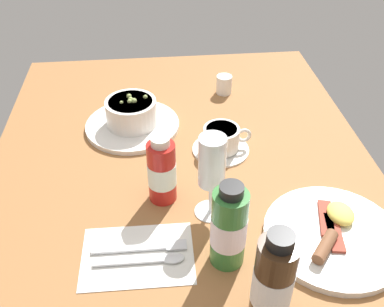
{
  "coord_description": "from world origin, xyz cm",
  "views": [
    {
      "loc": [
        72.29,
        -5.42,
        60.42
      ],
      "look_at": [
        1.64,
        1.68,
        5.19
      ],
      "focal_mm": 41.0,
      "sensor_mm": 36.0,
      "label": 1
    }
  ],
  "objects_px": {
    "sauce_bottle_brown": "(273,283)",
    "sauce_bottle_red": "(162,172)",
    "porridge_bowl": "(132,116)",
    "wine_glass": "(212,166)",
    "sauce_bottle_green": "(229,228)",
    "cutlery_setting": "(140,255)",
    "creamer_jug": "(224,84)",
    "breakfast_plate": "(333,234)",
    "coffee_cup": "(222,140)"
  },
  "relations": [
    {
      "from": "wine_glass",
      "to": "breakfast_plate",
      "type": "xyz_separation_m",
      "value": [
        0.09,
        0.21,
        -0.1
      ]
    },
    {
      "from": "sauce_bottle_red",
      "to": "wine_glass",
      "type": "bearing_deg",
      "value": 60.75
    },
    {
      "from": "porridge_bowl",
      "to": "sauce_bottle_brown",
      "type": "height_order",
      "value": "sauce_bottle_brown"
    },
    {
      "from": "porridge_bowl",
      "to": "breakfast_plate",
      "type": "height_order",
      "value": "porridge_bowl"
    },
    {
      "from": "sauce_bottle_green",
      "to": "creamer_jug",
      "type": "bearing_deg",
      "value": 171.54
    },
    {
      "from": "wine_glass",
      "to": "sauce_bottle_red",
      "type": "relative_size",
      "value": 1.2
    },
    {
      "from": "breakfast_plate",
      "to": "coffee_cup",
      "type": "bearing_deg",
      "value": -150.05
    },
    {
      "from": "cutlery_setting",
      "to": "breakfast_plate",
      "type": "bearing_deg",
      "value": 91.0
    },
    {
      "from": "porridge_bowl",
      "to": "sauce_bottle_red",
      "type": "relative_size",
      "value": 1.55
    },
    {
      "from": "porridge_bowl",
      "to": "wine_glass",
      "type": "xyz_separation_m",
      "value": [
        0.3,
        0.15,
        0.08
      ]
    },
    {
      "from": "porridge_bowl",
      "to": "sauce_bottle_brown",
      "type": "distance_m",
      "value": 0.57
    },
    {
      "from": "sauce_bottle_green",
      "to": "breakfast_plate",
      "type": "bearing_deg",
      "value": 97.6
    },
    {
      "from": "wine_glass",
      "to": "sauce_bottle_green",
      "type": "distance_m",
      "value": 0.12
    },
    {
      "from": "creamer_jug",
      "to": "sauce_bottle_brown",
      "type": "bearing_deg",
      "value": -3.44
    },
    {
      "from": "cutlery_setting",
      "to": "sauce_bottle_red",
      "type": "distance_m",
      "value": 0.16
    },
    {
      "from": "porridge_bowl",
      "to": "sauce_bottle_brown",
      "type": "bearing_deg",
      "value": 21.15
    },
    {
      "from": "porridge_bowl",
      "to": "wine_glass",
      "type": "bearing_deg",
      "value": 26.37
    },
    {
      "from": "sauce_bottle_red",
      "to": "sauce_bottle_brown",
      "type": "bearing_deg",
      "value": 27.3
    },
    {
      "from": "sauce_bottle_red",
      "to": "sauce_bottle_green",
      "type": "bearing_deg",
      "value": 31.79
    },
    {
      "from": "coffee_cup",
      "to": "porridge_bowl",
      "type": "bearing_deg",
      "value": -119.28
    },
    {
      "from": "cutlery_setting",
      "to": "breakfast_plate",
      "type": "height_order",
      "value": "breakfast_plate"
    },
    {
      "from": "coffee_cup",
      "to": "breakfast_plate",
      "type": "xyz_separation_m",
      "value": [
        0.28,
        0.16,
        -0.02
      ]
    },
    {
      "from": "porridge_bowl",
      "to": "coffee_cup",
      "type": "height_order",
      "value": "porridge_bowl"
    },
    {
      "from": "cutlery_setting",
      "to": "sauce_bottle_green",
      "type": "xyz_separation_m",
      "value": [
        0.02,
        0.15,
        0.07
      ]
    },
    {
      "from": "wine_glass",
      "to": "coffee_cup",
      "type": "bearing_deg",
      "value": 165.2
    },
    {
      "from": "porridge_bowl",
      "to": "breakfast_plate",
      "type": "relative_size",
      "value": 0.91
    },
    {
      "from": "coffee_cup",
      "to": "creamer_jug",
      "type": "distance_m",
      "value": 0.26
    },
    {
      "from": "sauce_bottle_red",
      "to": "breakfast_plate",
      "type": "relative_size",
      "value": 0.59
    },
    {
      "from": "porridge_bowl",
      "to": "wine_glass",
      "type": "distance_m",
      "value": 0.35
    },
    {
      "from": "coffee_cup",
      "to": "breakfast_plate",
      "type": "bearing_deg",
      "value": 29.95
    },
    {
      "from": "coffee_cup",
      "to": "sauce_bottle_red",
      "type": "bearing_deg",
      "value": -44.45
    },
    {
      "from": "coffee_cup",
      "to": "wine_glass",
      "type": "distance_m",
      "value": 0.21
    },
    {
      "from": "cutlery_setting",
      "to": "sauce_bottle_red",
      "type": "bearing_deg",
      "value": 161.78
    },
    {
      "from": "sauce_bottle_red",
      "to": "sauce_bottle_green",
      "type": "height_order",
      "value": "sauce_bottle_green"
    },
    {
      "from": "sauce_bottle_brown",
      "to": "sauce_bottle_green",
      "type": "xyz_separation_m",
      "value": [
        -0.12,
        -0.04,
        -0.01
      ]
    },
    {
      "from": "porridge_bowl",
      "to": "sauce_bottle_brown",
      "type": "relative_size",
      "value": 1.23
    },
    {
      "from": "creamer_jug",
      "to": "sauce_bottle_green",
      "type": "bearing_deg",
      "value": -8.46
    },
    {
      "from": "wine_glass",
      "to": "sauce_bottle_brown",
      "type": "bearing_deg",
      "value": 13.67
    },
    {
      "from": "creamer_jug",
      "to": "sauce_bottle_red",
      "type": "height_order",
      "value": "sauce_bottle_red"
    },
    {
      "from": "porridge_bowl",
      "to": "wine_glass",
      "type": "relative_size",
      "value": 1.3
    },
    {
      "from": "coffee_cup",
      "to": "wine_glass",
      "type": "height_order",
      "value": "wine_glass"
    },
    {
      "from": "cutlery_setting",
      "to": "coffee_cup",
      "type": "height_order",
      "value": "coffee_cup"
    },
    {
      "from": "sauce_bottle_brown",
      "to": "breakfast_plate",
      "type": "bearing_deg",
      "value": 132.55
    },
    {
      "from": "porridge_bowl",
      "to": "breakfast_plate",
      "type": "distance_m",
      "value": 0.53
    },
    {
      "from": "creamer_jug",
      "to": "wine_glass",
      "type": "bearing_deg",
      "value": -12.17
    },
    {
      "from": "breakfast_plate",
      "to": "cutlery_setting",
      "type": "bearing_deg",
      "value": -89.0
    },
    {
      "from": "sauce_bottle_brown",
      "to": "sauce_bottle_red",
      "type": "relative_size",
      "value": 1.26
    },
    {
      "from": "sauce_bottle_red",
      "to": "cutlery_setting",
      "type": "bearing_deg",
      "value": -18.22
    },
    {
      "from": "coffee_cup",
      "to": "sauce_bottle_green",
      "type": "distance_m",
      "value": 0.31
    },
    {
      "from": "cutlery_setting",
      "to": "sauce_bottle_green",
      "type": "distance_m",
      "value": 0.17
    }
  ]
}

